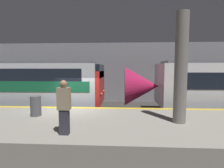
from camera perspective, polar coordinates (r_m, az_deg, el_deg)
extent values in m
plane|color=#33302D|center=(9.78, -12.73, -13.25)|extent=(120.00, 120.00, 0.00)
cube|color=gray|center=(7.61, -17.63, -14.72)|extent=(40.00, 4.49, 1.03)
cube|color=gold|center=(9.37, -13.11, -7.51)|extent=(40.00, 0.30, 0.01)
cube|color=gray|center=(16.12, -6.05, 3.74)|extent=(50.00, 0.15, 5.34)
cylinder|color=slate|center=(6.92, 21.58, 4.77)|extent=(0.47, 0.47, 4.07)
cone|color=#B21E4C|center=(11.55, 9.62, -0.68)|extent=(2.20, 2.52, 2.52)
sphere|color=#F2EFCC|center=(11.54, 4.89, -2.62)|extent=(0.20, 0.20, 0.20)
cube|color=red|center=(11.58, -3.87, -1.00)|extent=(0.25, 2.89, 2.12)
cube|color=black|center=(11.52, -3.91, 4.25)|extent=(0.25, 2.59, 0.85)
sphere|color=#EA4C42|center=(10.96, -3.49, -3.31)|extent=(0.18, 0.18, 0.18)
sphere|color=#EA4C42|center=(12.26, -2.76, -2.40)|extent=(0.18, 0.18, 0.18)
cube|color=#2D2D38|center=(5.69, -15.26, -11.88)|extent=(0.28, 0.20, 0.78)
cube|color=gray|center=(5.52, -15.44, -4.60)|extent=(0.38, 0.24, 0.68)
sphere|color=#9E7051|center=(5.47, -15.56, 0.06)|extent=(0.22, 0.22, 0.22)
cylinder|color=#4C4C51|center=(8.21, -23.63, -6.62)|extent=(0.44, 0.44, 0.85)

